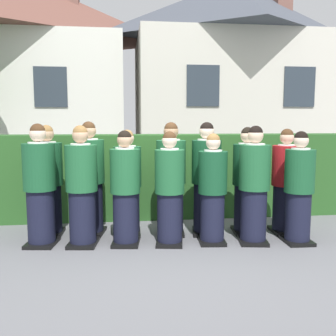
# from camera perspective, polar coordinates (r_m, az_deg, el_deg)

# --- Properties ---
(ground_plane) EXTENTS (60.00, 60.00, 0.00)m
(ground_plane) POSITION_cam_1_polar(r_m,az_deg,el_deg) (5.51, 0.32, -11.22)
(ground_plane) COLOR slate
(student_front_row_0) EXTENTS (0.45, 0.56, 1.70)m
(student_front_row_0) POSITION_cam_1_polar(r_m,az_deg,el_deg) (5.55, -18.65, -2.85)
(student_front_row_0) COLOR black
(student_front_row_0) RESTS_ON ground
(student_front_row_1) EXTENTS (0.44, 0.55, 1.67)m
(student_front_row_1) POSITION_cam_1_polar(r_m,az_deg,el_deg) (5.39, -12.80, -3.07)
(student_front_row_1) COLOR black
(student_front_row_1) RESTS_ON ground
(student_front_row_2) EXTENTS (0.43, 0.53, 1.60)m
(student_front_row_2) POSITION_cam_1_polar(r_m,az_deg,el_deg) (5.33, -6.42, -3.43)
(student_front_row_2) COLOR black
(student_front_row_2) RESTS_ON ground
(student_front_row_3) EXTENTS (0.44, 0.51, 1.59)m
(student_front_row_3) POSITION_cam_1_polar(r_m,az_deg,el_deg) (5.31, 0.23, -3.50)
(student_front_row_3) COLOR black
(student_front_row_3) RESTS_ON ground
(student_front_row_4) EXTENTS (0.41, 0.48, 1.56)m
(student_front_row_4) POSITION_cam_1_polar(r_m,az_deg,el_deg) (5.40, 6.69, -3.52)
(student_front_row_4) COLOR black
(student_front_row_4) RESTS_ON ground
(student_front_row_5) EXTENTS (0.46, 0.55, 1.67)m
(student_front_row_5) POSITION_cam_1_polar(r_m,az_deg,el_deg) (5.51, 12.78, -2.89)
(student_front_row_5) COLOR black
(student_front_row_5) RESTS_ON ground
(student_front_row_6) EXTENTS (0.41, 0.46, 1.59)m
(student_front_row_6) POSITION_cam_1_polar(r_m,az_deg,el_deg) (5.67, 19.04, -3.20)
(student_front_row_6) COLOR black
(student_front_row_6) RESTS_ON ground
(student_rear_row_0) EXTENTS (0.44, 0.53, 1.67)m
(student_rear_row_0) POSITION_cam_1_polar(r_m,az_deg,el_deg) (6.02, -17.49, -2.17)
(student_rear_row_0) COLOR black
(student_rear_row_0) RESTS_ON ground
(student_rear_row_1) EXTENTS (0.47, 0.57, 1.72)m
(student_rear_row_1) POSITION_cam_1_polar(r_m,az_deg,el_deg) (5.91, -11.64, -1.91)
(student_rear_row_1) COLOR black
(student_rear_row_1) RESTS_ON ground
(student_rear_row_2) EXTENTS (0.42, 0.47, 1.60)m
(student_rear_row_2) POSITION_cam_1_polar(r_m,az_deg,el_deg) (5.80, -6.06, -2.57)
(student_rear_row_2) COLOR black
(student_rear_row_2) RESTS_ON ground
(student_rear_row_3) EXTENTS (0.45, 0.53, 1.71)m
(student_rear_row_3) POSITION_cam_1_polar(r_m,az_deg,el_deg) (5.78, 0.44, -2.02)
(student_rear_row_3) COLOR black
(student_rear_row_3) RESTS_ON ground
(student_rear_row_4) EXTENTS (0.46, 0.54, 1.71)m
(student_rear_row_4) POSITION_cam_1_polar(r_m,az_deg,el_deg) (5.82, 5.74, -1.98)
(student_rear_row_4) COLOR black
(student_rear_row_4) RESTS_ON ground
(student_rear_row_5) EXTENTS (0.43, 0.50, 1.64)m
(student_rear_row_5) POSITION_cam_1_polar(r_m,az_deg,el_deg) (5.98, 11.67, -2.21)
(student_rear_row_5) COLOR black
(student_rear_row_5) RESTS_ON ground
(student_in_red_blazer) EXTENTS (0.42, 0.47, 1.61)m
(student_in_red_blazer) POSITION_cam_1_polar(r_m,az_deg,el_deg) (6.14, 17.16, -2.26)
(student_in_red_blazer) COLOR black
(student_in_red_blazer) RESTS_ON ground
(hedge) EXTENTS (9.20, 0.70, 1.49)m
(hedge) POSITION_cam_1_polar(r_m,az_deg,el_deg) (6.90, -1.38, -1.15)
(hedge) COLOR #285623
(hedge) RESTS_ON ground
(school_building_main) EXTENTS (6.46, 4.36, 6.15)m
(school_building_main) POSITION_cam_1_polar(r_m,az_deg,el_deg) (12.94, 9.42, 13.28)
(school_building_main) COLOR beige
(school_building_main) RESTS_ON ground
(school_building_annex) EXTENTS (7.72, 4.66, 6.49)m
(school_building_annex) POSITION_cam_1_polar(r_m,az_deg,el_deg) (13.80, -22.50, 13.20)
(school_building_annex) COLOR silver
(school_building_annex) RESTS_ON ground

